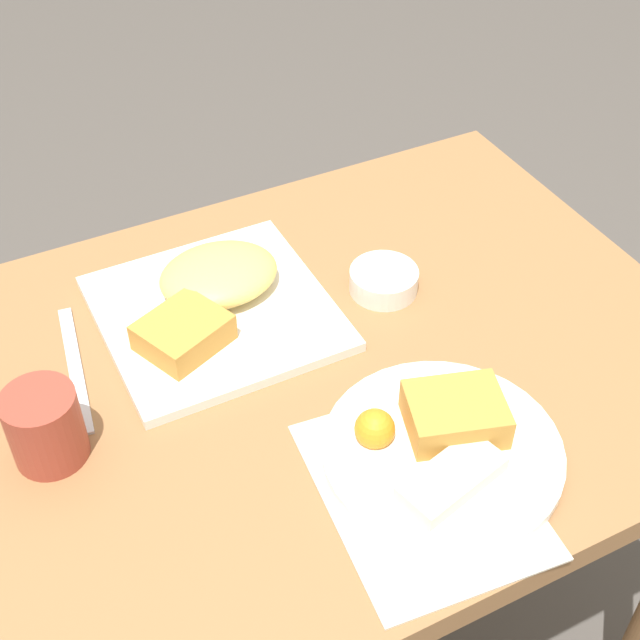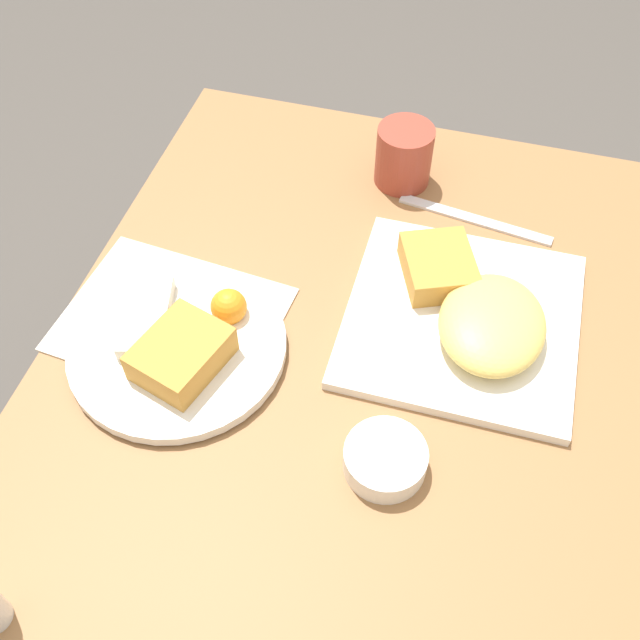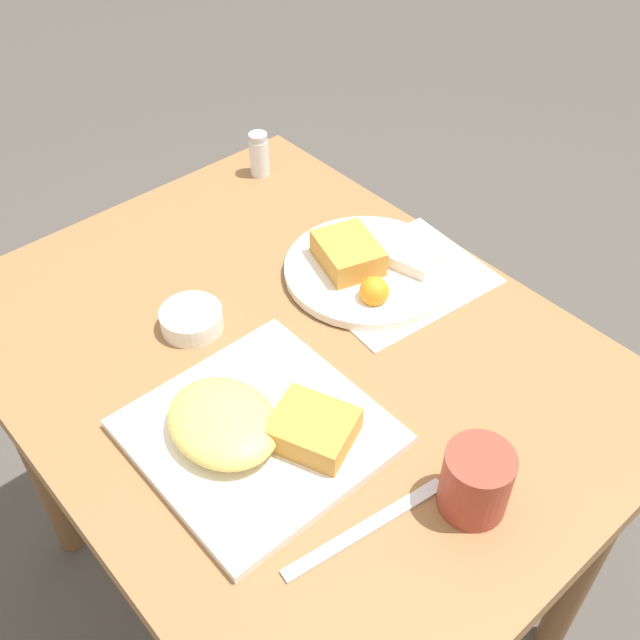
{
  "view_description": "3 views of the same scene",
  "coord_description": "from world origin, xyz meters",
  "views": [
    {
      "loc": [
        0.35,
        0.67,
        1.46
      ],
      "look_at": [
        -0.0,
        -0.01,
        0.75
      ],
      "focal_mm": 50.0,
      "sensor_mm": 36.0,
      "label": 1
    },
    {
      "loc": [
        -0.5,
        -0.11,
        1.43
      ],
      "look_at": [
        0.03,
        0.04,
        0.73
      ],
      "focal_mm": 42.0,
      "sensor_mm": 36.0,
      "label": 2
    },
    {
      "loc": [
        0.57,
        -0.44,
        1.45
      ],
      "look_at": [
        0.03,
        0.03,
        0.76
      ],
      "focal_mm": 42.0,
      "sensor_mm": 36.0,
      "label": 3
    }
  ],
  "objects": [
    {
      "name": "dining_table",
      "position": [
        0.0,
        0.0,
        0.61
      ],
      "size": [
        0.92,
        0.71,
        0.7
      ],
      "color": "olive",
      "rests_on": "ground_plane"
    },
    {
      "name": "menu_card",
      "position": [
        0.0,
        0.22,
        0.7
      ],
      "size": [
        0.22,
        0.28,
        0.0
      ],
      "rotation": [
        0.0,
        0.0,
        -0.09
      ],
      "color": "beige",
      "rests_on": "dining_table"
    },
    {
      "name": "plate_square_near",
      "position": [
        0.09,
        -0.13,
        0.72
      ],
      "size": [
        0.28,
        0.28,
        0.06
      ],
      "color": "white",
      "rests_on": "dining_table"
    },
    {
      "name": "plate_oval_far",
      "position": [
        -0.04,
        0.19,
        0.72
      ],
      "size": [
        0.26,
        0.26,
        0.05
      ],
      "color": "white",
      "rests_on": "menu_card"
    },
    {
      "name": "sauce_ramekin",
      "position": [
        -0.12,
        -0.08,
        0.72
      ],
      "size": [
        0.09,
        0.09,
        0.03
      ],
      "color": "white",
      "rests_on": "dining_table"
    },
    {
      "name": "butter_knife",
      "position": [
        0.27,
        -0.11,
        0.7
      ],
      "size": [
        0.05,
        0.22,
        0.0
      ],
      "rotation": [
        0.0,
        0.0,
        1.43
      ],
      "color": "silver",
      "rests_on": "dining_table"
    },
    {
      "name": "coffee_mug",
      "position": [
        0.33,
        0.0,
        0.75
      ],
      "size": [
        0.08,
        0.08,
        0.09
      ],
      "color": "#9E3D2D",
      "rests_on": "dining_table"
    }
  ]
}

